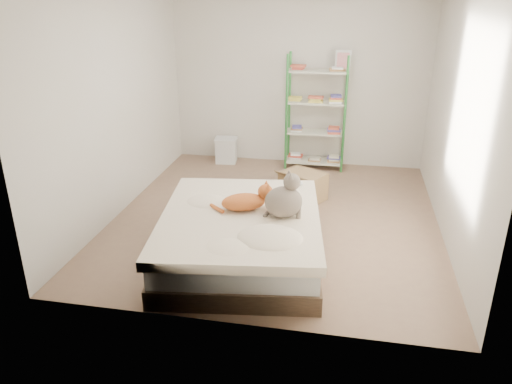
% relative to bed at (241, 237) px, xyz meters
% --- Properties ---
extents(room, '(3.81, 4.21, 2.61)m').
position_rel_bed_xyz_m(room, '(0.20, 1.05, 1.05)').
color(room, '#8C7054').
rests_on(room, ground).
extents(bed, '(1.80, 2.13, 0.49)m').
position_rel_bed_xyz_m(bed, '(0.00, 0.00, 0.00)').
color(bed, brown).
rests_on(bed, ground).
extents(orange_cat, '(0.60, 0.46, 0.21)m').
position_rel_bed_xyz_m(orange_cat, '(0.01, 0.12, 0.35)').
color(orange_cat, '#DD6032').
rests_on(orange_cat, bed).
extents(grey_cat, '(0.47, 0.43, 0.45)m').
position_rel_bed_xyz_m(grey_cat, '(0.42, 0.03, 0.47)').
color(grey_cat, gray).
rests_on(grey_cat, bed).
extents(shelf_unit, '(0.89, 0.36, 1.74)m').
position_rel_bed_xyz_m(shelf_unit, '(0.51, 2.93, 0.56)').
color(shelf_unit, green).
rests_on(shelf_unit, ground).
extents(cardboard_box, '(0.65, 0.68, 0.42)m').
position_rel_bed_xyz_m(cardboard_box, '(0.46, 1.64, -0.06)').
color(cardboard_box, tan).
rests_on(cardboard_box, ground).
extents(white_bin, '(0.37, 0.33, 0.39)m').
position_rel_bed_xyz_m(white_bin, '(-0.87, 2.90, -0.05)').
color(white_bin, silver).
rests_on(white_bin, ground).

